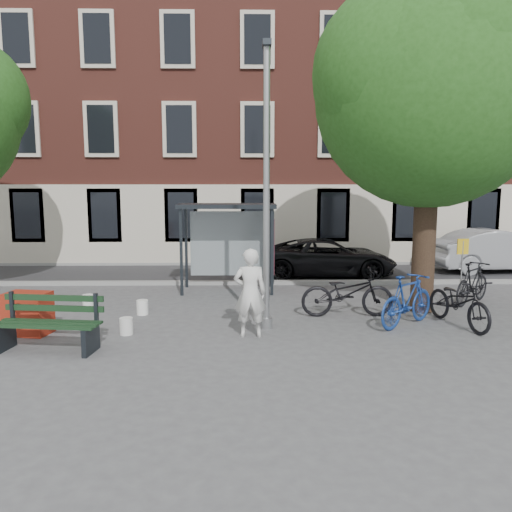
{
  "coord_description": "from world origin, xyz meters",
  "views": [
    {
      "loc": [
        -0.43,
        -10.77,
        3.14
      ],
      "look_at": [
        -0.19,
        1.61,
        1.4
      ],
      "focal_mm": 35.0,
      "sensor_mm": 36.0,
      "label": 1
    }
  ],
  "objects_px": {
    "bench": "(49,326)",
    "bike_b": "(407,300)",
    "painter": "(250,293)",
    "car_silver": "(497,251)",
    "bike_a": "(347,293)",
    "notice_sign": "(462,259)",
    "bus_shelter": "(241,227)",
    "lamppost": "(266,203)",
    "red_stand": "(28,313)",
    "car_dark": "(327,257)",
    "bike_d": "(472,283)",
    "bike_c": "(459,302)"
  },
  "relations": [
    {
      "from": "bench",
      "to": "bike_b",
      "type": "relative_size",
      "value": 1.05
    },
    {
      "from": "painter",
      "to": "car_silver",
      "type": "height_order",
      "value": "painter"
    },
    {
      "from": "bike_a",
      "to": "notice_sign",
      "type": "height_order",
      "value": "notice_sign"
    },
    {
      "from": "bus_shelter",
      "to": "notice_sign",
      "type": "relative_size",
      "value": 1.59
    },
    {
      "from": "bus_shelter",
      "to": "bench",
      "type": "bearing_deg",
      "value": -123.2
    },
    {
      "from": "bus_shelter",
      "to": "painter",
      "type": "bearing_deg",
      "value": -86.98
    },
    {
      "from": "lamppost",
      "to": "bike_b",
      "type": "bearing_deg",
      "value": 2.47
    },
    {
      "from": "painter",
      "to": "bike_b",
      "type": "height_order",
      "value": "painter"
    },
    {
      "from": "bench",
      "to": "bike_a",
      "type": "distance_m",
      "value": 6.68
    },
    {
      "from": "lamppost",
      "to": "painter",
      "type": "xyz_separation_m",
      "value": [
        -0.36,
        -0.6,
        -1.85
      ]
    },
    {
      "from": "lamppost",
      "to": "red_stand",
      "type": "height_order",
      "value": "lamppost"
    },
    {
      "from": "bike_b",
      "to": "bus_shelter",
      "type": "bearing_deg",
      "value": 3.63
    },
    {
      "from": "painter",
      "to": "car_dark",
      "type": "height_order",
      "value": "painter"
    },
    {
      "from": "bench",
      "to": "notice_sign",
      "type": "height_order",
      "value": "notice_sign"
    },
    {
      "from": "bike_b",
      "to": "bike_d",
      "type": "distance_m",
      "value": 3.21
    },
    {
      "from": "car_dark",
      "to": "red_stand",
      "type": "relative_size",
      "value": 5.28
    },
    {
      "from": "bus_shelter",
      "to": "car_dark",
      "type": "height_order",
      "value": "bus_shelter"
    },
    {
      "from": "painter",
      "to": "bike_c",
      "type": "relative_size",
      "value": 0.89
    },
    {
      "from": "car_dark",
      "to": "bike_c",
      "type": "bearing_deg",
      "value": -161.71
    },
    {
      "from": "lamppost",
      "to": "bench",
      "type": "distance_m",
      "value": 5.03
    },
    {
      "from": "lamppost",
      "to": "bus_shelter",
      "type": "bearing_deg",
      "value": 98.43
    },
    {
      "from": "bike_d",
      "to": "lamppost",
      "type": "bearing_deg",
      "value": 68.96
    },
    {
      "from": "bike_a",
      "to": "red_stand",
      "type": "bearing_deg",
      "value": 99.82
    },
    {
      "from": "bus_shelter",
      "to": "bike_d",
      "type": "relative_size",
      "value": 1.5
    },
    {
      "from": "bike_a",
      "to": "car_dark",
      "type": "distance_m",
      "value": 5.53
    },
    {
      "from": "lamppost",
      "to": "car_dark",
      "type": "xyz_separation_m",
      "value": [
        2.4,
        6.5,
        -2.12
      ]
    },
    {
      "from": "car_silver",
      "to": "notice_sign",
      "type": "height_order",
      "value": "notice_sign"
    },
    {
      "from": "bike_c",
      "to": "notice_sign",
      "type": "relative_size",
      "value": 1.18
    },
    {
      "from": "painter",
      "to": "car_dark",
      "type": "distance_m",
      "value": 7.62
    },
    {
      "from": "bench",
      "to": "bike_a",
      "type": "bearing_deg",
      "value": 28.19
    },
    {
      "from": "bike_a",
      "to": "bike_b",
      "type": "xyz_separation_m",
      "value": [
        1.19,
        -0.85,
        0.01
      ]
    },
    {
      "from": "painter",
      "to": "bike_b",
      "type": "bearing_deg",
      "value": -169.96
    },
    {
      "from": "bench",
      "to": "bike_c",
      "type": "relative_size",
      "value": 0.98
    },
    {
      "from": "car_dark",
      "to": "red_stand",
      "type": "xyz_separation_m",
      "value": [
        -7.5,
        -6.83,
        -0.21
      ]
    },
    {
      "from": "bench",
      "to": "bike_c",
      "type": "bearing_deg",
      "value": 17.05
    },
    {
      "from": "red_stand",
      "to": "bike_a",
      "type": "bearing_deg",
      "value": 10.55
    },
    {
      "from": "bike_a",
      "to": "bike_d",
      "type": "distance_m",
      "value": 3.83
    },
    {
      "from": "red_stand",
      "to": "notice_sign",
      "type": "bearing_deg",
      "value": 12.28
    },
    {
      "from": "bench",
      "to": "red_stand",
      "type": "height_order",
      "value": "bench"
    },
    {
      "from": "lamppost",
      "to": "bike_a",
      "type": "height_order",
      "value": "lamppost"
    },
    {
      "from": "bike_a",
      "to": "bike_b",
      "type": "relative_size",
      "value": 1.13
    },
    {
      "from": "lamppost",
      "to": "bike_a",
      "type": "bearing_deg",
      "value": 26.24
    },
    {
      "from": "painter",
      "to": "bike_d",
      "type": "bearing_deg",
      "value": -156.38
    },
    {
      "from": "bike_d",
      "to": "bike_c",
      "type": "bearing_deg",
      "value": 106.47
    },
    {
      "from": "bike_b",
      "to": "car_dark",
      "type": "bearing_deg",
      "value": -33.07
    },
    {
      "from": "bus_shelter",
      "to": "bike_b",
      "type": "xyz_separation_m",
      "value": [
        3.8,
        -3.97,
        -1.32
      ]
    },
    {
      "from": "bus_shelter",
      "to": "red_stand",
      "type": "relative_size",
      "value": 3.17
    },
    {
      "from": "notice_sign",
      "to": "red_stand",
      "type": "bearing_deg",
      "value": -173.71
    },
    {
      "from": "lamppost",
      "to": "car_silver",
      "type": "relative_size",
      "value": 1.28
    },
    {
      "from": "lamppost",
      "to": "bike_b",
      "type": "relative_size",
      "value": 3.09
    }
  ]
}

